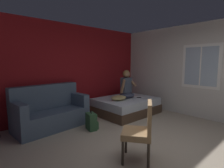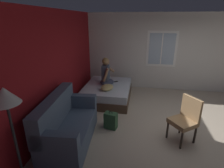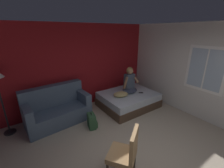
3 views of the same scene
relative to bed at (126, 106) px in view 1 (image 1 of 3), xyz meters
name	(u,v)px [view 1 (image 1 of 3)]	position (x,y,z in m)	size (l,w,h in m)	color
ground_plane	(162,152)	(-1.29, -2.11, -0.24)	(40.00, 40.00, 0.00)	tan
wall_back_accent	(72,71)	(-1.29, 1.01, 1.11)	(10.06, 0.16, 2.70)	maroon
wall_side_with_window	(217,72)	(1.32, -2.11, 1.12)	(0.19, 7.49, 2.70)	silver
bed	(126,106)	(0.00, 0.00, 0.00)	(1.83, 1.45, 0.48)	#4C3828
couch	(50,112)	(-2.26, 0.42, 0.16)	(1.76, 0.95, 1.04)	#47566B
side_chair	(141,129)	(-1.77, -2.01, 0.30)	(0.64, 0.64, 0.98)	#382D23
person_seated	(127,87)	(0.08, 0.05, 0.60)	(0.53, 0.45, 0.88)	#383D51
backpack	(92,122)	(-1.60, -0.40, -0.04)	(0.28, 0.33, 0.46)	#2D5133
throw_pillow	(119,98)	(-0.37, -0.06, 0.31)	(0.48, 0.36, 0.14)	tan
cell_phone	(139,97)	(0.37, -0.23, 0.25)	(0.07, 0.14, 0.01)	black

